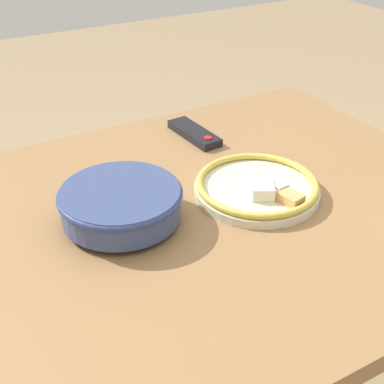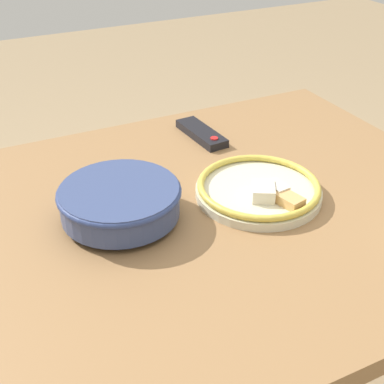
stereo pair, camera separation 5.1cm
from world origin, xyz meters
The scene contains 4 objects.
dining_table centered at (0.00, 0.00, 0.62)m, with size 1.13×0.90×0.71m.
noodle_bowl centered at (-0.18, 0.04, 0.75)m, with size 0.24×0.24×0.07m.
food_plate centered at (0.11, -0.01, 0.73)m, with size 0.26×0.26×0.05m.
tv_remote centered at (0.13, 0.29, 0.72)m, with size 0.07×0.17×0.02m.
Camera 1 is at (-0.48, -0.77, 1.31)m, focal length 50.00 mm.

